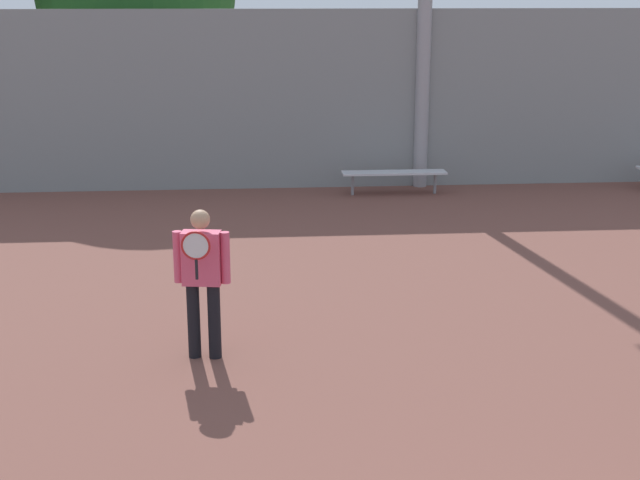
% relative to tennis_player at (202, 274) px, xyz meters
% --- Properties ---
extents(tennis_player, '(0.61, 0.44, 1.68)m').
position_rel_tennis_player_xyz_m(tennis_player, '(0.00, 0.00, 0.00)').
color(tennis_player, black).
rests_on(tennis_player, ground_plane).
extents(bench_courtside_near, '(2.06, 0.40, 0.46)m').
position_rel_tennis_player_xyz_m(bench_courtside_near, '(3.38, 7.86, -0.55)').
color(bench_courtside_near, silver).
rests_on(bench_courtside_near, ground_plane).
extents(back_fence, '(26.10, 0.06, 3.55)m').
position_rel_tennis_player_xyz_m(back_fence, '(2.74, 8.65, 0.82)').
color(back_fence, gray).
rests_on(back_fence, ground_plane).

